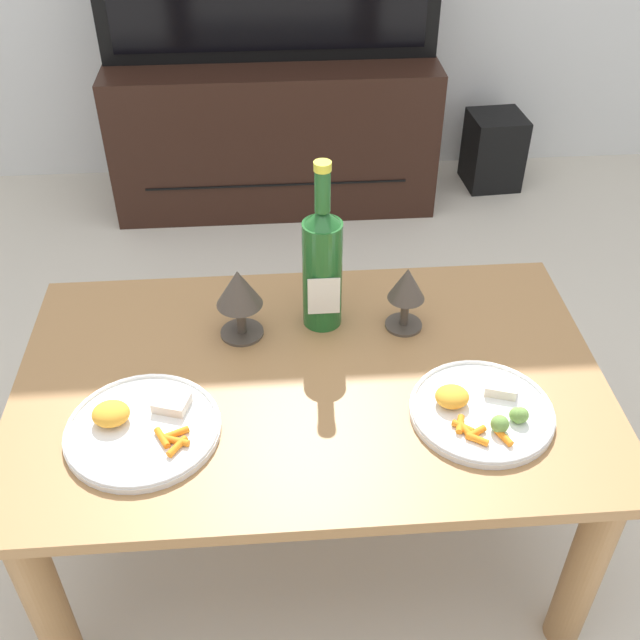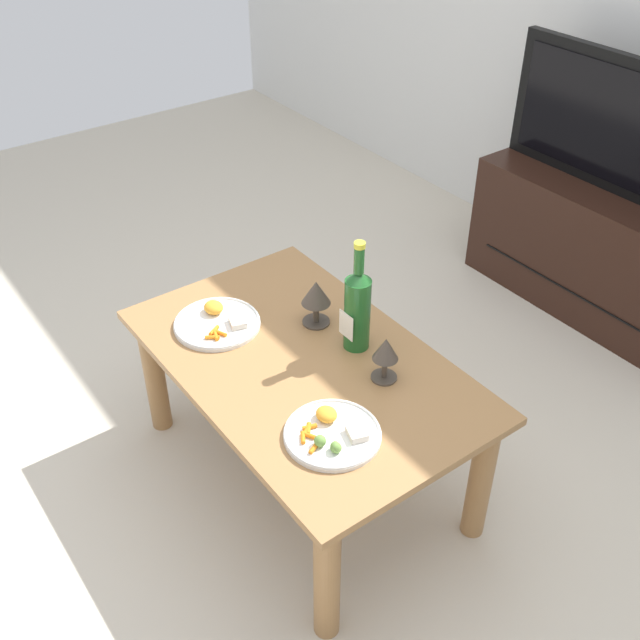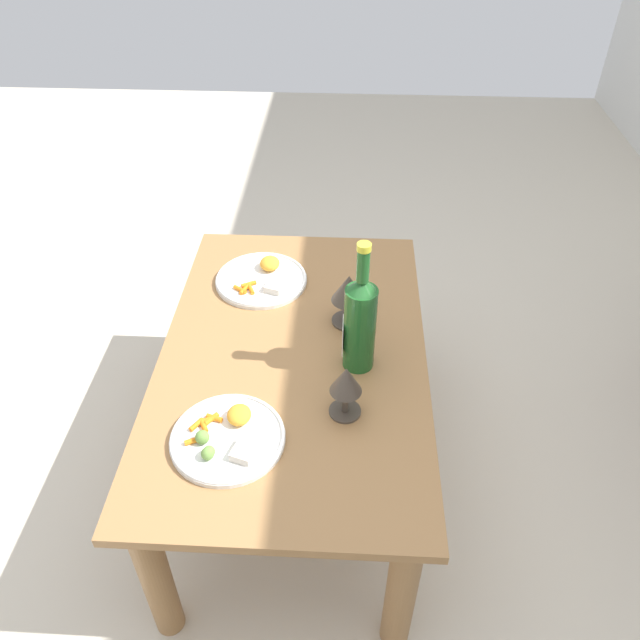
{
  "view_description": "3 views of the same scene",
  "coord_description": "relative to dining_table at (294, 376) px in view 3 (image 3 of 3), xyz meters",
  "views": [
    {
      "loc": [
        -0.06,
        -1.04,
        1.45
      ],
      "look_at": [
        0.02,
        0.05,
        0.58
      ],
      "focal_mm": 42.14,
      "sensor_mm": 36.0,
      "label": 1
    },
    {
      "loc": [
        1.4,
        -0.97,
        1.89
      ],
      "look_at": [
        -0.02,
        0.08,
        0.58
      ],
      "focal_mm": 42.28,
      "sensor_mm": 36.0,
      "label": 2
    },
    {
      "loc": [
        1.17,
        0.13,
        1.57
      ],
      "look_at": [
        -0.0,
        0.07,
        0.59
      ],
      "focal_mm": 34.76,
      "sensor_mm": 36.0,
      "label": 3
    }
  ],
  "objects": [
    {
      "name": "ground_plane",
      "position": [
        0.0,
        0.0,
        -0.39
      ],
      "size": [
        6.4,
        6.4,
        0.0
      ],
      "primitive_type": "plane",
      "color": "beige"
    },
    {
      "name": "goblet_left",
      "position": [
        -0.13,
        0.14,
        0.19
      ],
      "size": [
        0.09,
        0.09,
        0.15
      ],
      "color": "#473D33",
      "rests_on": "dining_table"
    },
    {
      "name": "dinner_plate_left",
      "position": [
        -0.3,
        -0.12,
        0.1
      ],
      "size": [
        0.27,
        0.27,
        0.05
      ],
      "color": "white",
      "rests_on": "dining_table"
    },
    {
      "name": "dining_table",
      "position": [
        0.0,
        0.0,
        0.0
      ],
      "size": [
        1.11,
        0.69,
        0.48
      ],
      "color": "#9E7042",
      "rests_on": "ground_plane"
    },
    {
      "name": "wine_bottle",
      "position": [
        0.04,
        0.17,
        0.23
      ],
      "size": [
        0.08,
        0.08,
        0.36
      ],
      "color": "#1E5923",
      "rests_on": "dining_table"
    },
    {
      "name": "dinner_plate_right",
      "position": [
        0.3,
        -0.12,
        0.1
      ],
      "size": [
        0.26,
        0.26,
        0.05
      ],
      "color": "white",
      "rests_on": "dining_table"
    },
    {
      "name": "goblet_right",
      "position": [
        0.2,
        0.14,
        0.19
      ],
      "size": [
        0.08,
        0.08,
        0.14
      ],
      "color": "#473D33",
      "rests_on": "dining_table"
    }
  ]
}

